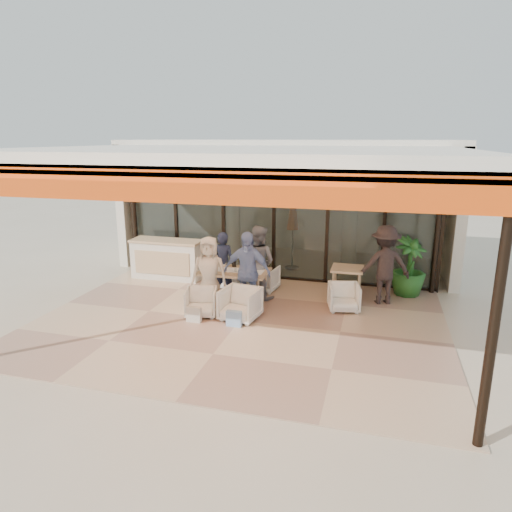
{
  "coord_description": "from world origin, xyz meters",
  "views": [
    {
      "loc": [
        2.56,
        -8.12,
        3.58
      ],
      "look_at": [
        0.1,
        0.9,
        1.15
      ],
      "focal_mm": 32.0,
      "sensor_mm": 36.0,
      "label": 1
    }
  ],
  "objects": [
    {
      "name": "diner_periwinkle",
      "position": [
        -0.02,
        0.62,
        0.86
      ],
      "size": [
        1.03,
        0.47,
        1.73
      ],
      "primitive_type": "imported",
      "rotation": [
        0.0,
        0.0,
        -0.05
      ],
      "color": "#7A95CC",
      "rests_on": "ground"
    },
    {
      "name": "dining_table",
      "position": [
        -0.45,
        1.07,
        0.69
      ],
      "size": [
        1.5,
        0.9,
        0.93
      ],
      "color": "#E2BC8A",
      "rests_on": "ground"
    },
    {
      "name": "chair_far_right",
      "position": [
        -0.02,
        2.02,
        0.34
      ],
      "size": [
        0.72,
        0.69,
        0.67
      ],
      "primitive_type": "imported",
      "rotation": [
        0.0,
        0.0,
        3.02
      ],
      "color": "white",
      "rests_on": "ground"
    },
    {
      "name": "side_table",
      "position": [
        1.95,
        1.94,
        0.64
      ],
      "size": [
        0.7,
        0.7,
        0.74
      ],
      "color": "#E2BC8A",
      "rests_on": "ground"
    },
    {
      "name": "chair_near_right",
      "position": [
        -0.02,
        0.12,
        0.37
      ],
      "size": [
        0.81,
        0.77,
        0.74
      ],
      "primitive_type": "imported",
      "rotation": [
        0.0,
        0.0,
        -0.15
      ],
      "color": "white",
      "rests_on": "ground"
    },
    {
      "name": "potted_palm",
      "position": [
        3.3,
        2.57,
        0.69
      ],
      "size": [
        1.1,
        1.1,
        1.39
      ],
      "primitive_type": "imported",
      "rotation": [
        0.0,
        0.0,
        0.77
      ],
      "color": "#1E5919",
      "rests_on": "ground"
    },
    {
      "name": "terrace_floor",
      "position": [
        0.0,
        0.0,
        0.01
      ],
      "size": [
        8.0,
        6.0,
        0.01
      ],
      "primitive_type": "cube",
      "color": "tan",
      "rests_on": "ground"
    },
    {
      "name": "chair_far_left",
      "position": [
        -0.86,
        2.02,
        0.31
      ],
      "size": [
        0.62,
        0.58,
        0.62
      ],
      "primitive_type": "imported",
      "rotation": [
        0.0,
        0.0,
        3.17
      ],
      "color": "white",
      "rests_on": "ground"
    },
    {
      "name": "tote_bag_cream",
      "position": [
        -0.86,
        -0.28,
        0.17
      ],
      "size": [
        0.3,
        0.1,
        0.34
      ],
      "primitive_type": "cube",
      "color": "silver",
      "rests_on": "ground"
    },
    {
      "name": "glass_storefront",
      "position": [
        0.0,
        3.0,
        1.6
      ],
      "size": [
        8.08,
        0.1,
        3.2
      ],
      "color": "#9EADA3",
      "rests_on": "ground"
    },
    {
      "name": "side_chair",
      "position": [
        1.95,
        1.19,
        0.32
      ],
      "size": [
        0.74,
        0.71,
        0.65
      ],
      "primitive_type": "imported",
      "rotation": [
        0.0,
        0.0,
        0.22
      ],
      "color": "white",
      "rests_on": "ground"
    },
    {
      "name": "standing_woman",
      "position": [
        2.75,
        1.86,
        0.88
      ],
      "size": [
        1.28,
        0.94,
        1.77
      ],
      "primitive_type": "imported",
      "rotation": [
        0.0,
        0.0,
        3.42
      ],
      "color": "black",
      "rests_on": "ground"
    },
    {
      "name": "terrace_structure",
      "position": [
        0.0,
        -0.26,
        3.25
      ],
      "size": [
        8.0,
        6.0,
        3.4
      ],
      "color": "silver",
      "rests_on": "ground"
    },
    {
      "name": "chair_near_left",
      "position": [
        -0.86,
        0.12,
        0.32
      ],
      "size": [
        0.76,
        0.73,
        0.64
      ],
      "primitive_type": "imported",
      "rotation": [
        0.0,
        0.0,
        0.27
      ],
      "color": "white",
      "rests_on": "ground"
    },
    {
      "name": "tote_bag_blue",
      "position": [
        -0.02,
        -0.28,
        0.17
      ],
      "size": [
        0.3,
        0.1,
        0.34
      ],
      "primitive_type": "cube",
      "color": "#99BFD8",
      "rests_on": "ground"
    },
    {
      "name": "ground",
      "position": [
        0.0,
        0.0,
        0.0
      ],
      "size": [
        70.0,
        70.0,
        0.0
      ],
      "primitive_type": "plane",
      "color": "#C6B293",
      "rests_on": "ground"
    },
    {
      "name": "diner_navy",
      "position": [
        -0.86,
        1.52,
        0.75
      ],
      "size": [
        0.56,
        0.37,
        1.5
      ],
      "primitive_type": "imported",
      "rotation": [
        0.0,
        0.0,
        3.16
      ],
      "color": "#192038",
      "rests_on": "ground"
    },
    {
      "name": "interior_block",
      "position": [
        0.01,
        5.31,
        2.23
      ],
      "size": [
        9.05,
        3.62,
        3.52
      ],
      "color": "silver",
      "rests_on": "ground"
    },
    {
      "name": "host_counter",
      "position": [
        -2.68,
        2.3,
        0.53
      ],
      "size": [
        1.85,
        0.65,
        1.04
      ],
      "color": "silver",
      "rests_on": "ground"
    },
    {
      "name": "diner_grey",
      "position": [
        -0.02,
        1.52,
        0.84
      ],
      "size": [
        0.97,
        0.84,
        1.69
      ],
      "primitive_type": "imported",
      "rotation": [
        0.0,
        0.0,
        2.86
      ],
      "color": "slate",
      "rests_on": "ground"
    },
    {
      "name": "diner_cream",
      "position": [
        -0.86,
        0.62,
        0.79
      ],
      "size": [
        0.83,
        0.6,
        1.57
      ],
      "primitive_type": "imported",
      "rotation": [
        0.0,
        0.0,
        0.13
      ],
      "color": "beige",
      "rests_on": "ground"
    }
  ]
}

